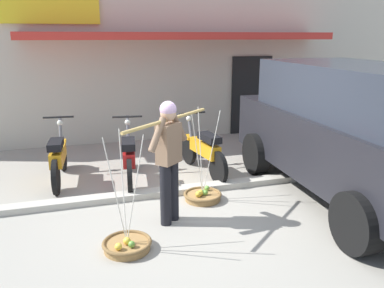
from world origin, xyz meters
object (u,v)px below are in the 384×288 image
at_px(motorcycle_second_in_row, 129,156).
at_px(parked_truck, 356,129).
at_px(fruit_basket_left_side, 203,195).
at_px(fruit_basket_right_side, 127,244).
at_px(motorcycle_third_in_row, 203,150).
at_px(motorcycle_nearest_shop, 59,157).
at_px(fruit_vendor, 169,154).

xyz_separation_m(motorcycle_second_in_row, parked_truck, (3.22, -1.80, 0.68)).
relative_size(fruit_basket_left_side, parked_truck, 0.30).
height_order(fruit_basket_right_side, motorcycle_third_in_row, fruit_basket_right_side).
bearing_deg(fruit_basket_left_side, motorcycle_nearest_shop, 144.87).
height_order(fruit_basket_left_side, fruit_basket_right_side, same).
distance_m(motorcycle_second_in_row, parked_truck, 3.75).
bearing_deg(motorcycle_third_in_row, motorcycle_nearest_shop, 172.48).
height_order(fruit_basket_right_side, motorcycle_nearest_shop, fruit_basket_right_side).
relative_size(fruit_basket_right_side, motorcycle_second_in_row, 0.80).
xyz_separation_m(fruit_vendor, motorcycle_nearest_shop, (-1.48, 2.09, -0.53)).
relative_size(fruit_vendor, motorcycle_third_in_row, 0.93).
distance_m(fruit_vendor, motorcycle_second_in_row, 1.86).
distance_m(motorcycle_third_in_row, parked_truck, 2.66).
bearing_deg(fruit_basket_right_side, motorcycle_third_in_row, 53.04).
height_order(motorcycle_nearest_shop, parked_truck, parked_truck).
relative_size(fruit_vendor, fruit_basket_right_side, 1.17).
height_order(fruit_basket_right_side, parked_truck, parked_truck).
distance_m(fruit_vendor, fruit_basket_right_side, 1.27).
bearing_deg(parked_truck, motorcycle_second_in_row, 150.73).
relative_size(fruit_vendor, parked_truck, 0.35).
bearing_deg(motorcycle_third_in_row, fruit_vendor, -121.60).
height_order(fruit_vendor, motorcycle_third_in_row, fruit_vendor).
relative_size(fruit_basket_right_side, motorcycle_third_in_row, 0.80).
xyz_separation_m(motorcycle_third_in_row, parked_truck, (1.85, -1.79, 0.68)).
relative_size(fruit_vendor, fruit_basket_left_side, 1.17).
height_order(fruit_basket_left_side, parked_truck, parked_truck).
bearing_deg(motorcycle_third_in_row, parked_truck, -44.16).
bearing_deg(motorcycle_second_in_row, motorcycle_nearest_shop, 164.62).
bearing_deg(motorcycle_third_in_row, fruit_basket_right_side, -126.96).
distance_m(fruit_basket_right_side, parked_truck, 3.79).
distance_m(fruit_vendor, parked_truck, 2.93).
height_order(motorcycle_third_in_row, parked_truck, parked_truck).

